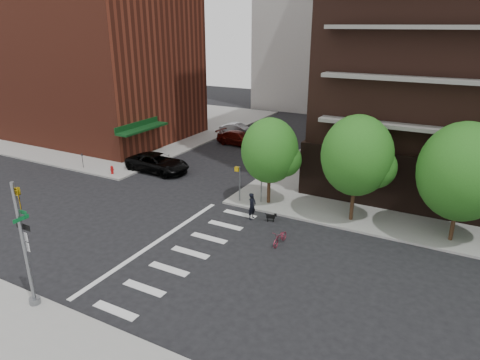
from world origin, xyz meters
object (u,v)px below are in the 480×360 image
at_px(parked_car_maroon, 239,138).
at_px(scooter, 280,238).
at_px(fire_hydrant, 112,169).
at_px(traffic_signal, 26,255).
at_px(dog_walker, 252,206).
at_px(parked_car_silver, 238,130).
at_px(parked_car_black, 158,163).

height_order(parked_car_maroon, scooter, parked_car_maroon).
bearing_deg(fire_hydrant, traffic_signal, -56.74).
bearing_deg(dog_walker, parked_car_silver, 37.98).
distance_m(scooter, dog_walker, 3.90).
distance_m(fire_hydrant, dog_walker, 14.72).
bearing_deg(scooter, parked_car_black, 157.35).
xyz_separation_m(parked_car_black, scooter, (14.77, -7.07, -0.37)).
bearing_deg(fire_hydrant, scooter, -14.13).
height_order(parked_car_black, parked_car_maroon, parked_car_black).
xyz_separation_m(fire_hydrant, parked_car_black, (2.86, 2.63, 0.26)).
relative_size(fire_hydrant, dog_walker, 0.40).
bearing_deg(parked_car_maroon, parked_car_silver, 34.19).
height_order(traffic_signal, parked_car_maroon, traffic_signal).
xyz_separation_m(parked_car_maroon, dog_walker, (9.57, -15.88, 0.17)).
bearing_deg(dog_walker, parked_car_maroon, 38.19).
relative_size(traffic_signal, dog_walker, 3.26).
relative_size(parked_car_maroon, parked_car_silver, 1.19).
bearing_deg(dog_walker, parked_car_black, 75.18).
xyz_separation_m(fire_hydrant, parked_car_maroon, (5.00, 13.80, 0.20)).
xyz_separation_m(traffic_signal, parked_car_maroon, (-5.03, 29.10, -1.95)).
distance_m(traffic_signal, fire_hydrant, 18.42).
xyz_separation_m(fire_hydrant, parked_car_silver, (2.93, 17.39, 0.17)).
bearing_deg(traffic_signal, fire_hydrant, 123.26).
xyz_separation_m(parked_car_black, parked_car_silver, (0.07, 14.76, -0.09)).
relative_size(traffic_signal, parked_car_black, 1.03).
bearing_deg(scooter, parked_car_silver, 126.89).
bearing_deg(traffic_signal, dog_walker, 71.05).
height_order(parked_car_maroon, parked_car_silver, parked_car_maroon).
bearing_deg(parked_car_maroon, dog_walker, -144.67).
relative_size(parked_car_maroon, scooter, 3.09).
height_order(fire_hydrant, parked_car_black, parked_car_black).
distance_m(parked_car_black, parked_car_maroon, 11.37).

